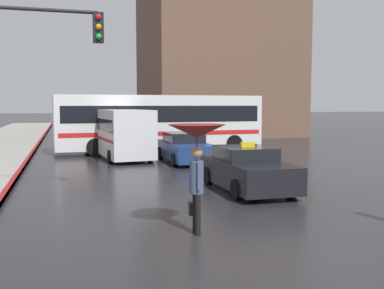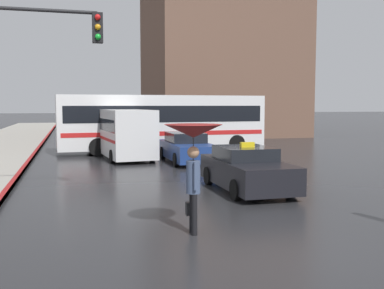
{
  "view_description": "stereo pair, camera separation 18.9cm",
  "coord_description": "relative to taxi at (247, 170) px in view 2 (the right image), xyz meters",
  "views": [
    {
      "loc": [
        -3.31,
        -7.16,
        2.68
      ],
      "look_at": [
        0.65,
        6.81,
        1.4
      ],
      "focal_mm": 42.0,
      "sensor_mm": 36.0,
      "label": 1
    },
    {
      "loc": [
        -3.13,
        -7.21,
        2.68
      ],
      "look_at": [
        0.65,
        6.81,
        1.4
      ],
      "focal_mm": 42.0,
      "sensor_mm": 36.0,
      "label": 2
    }
  ],
  "objects": [
    {
      "name": "ground_plane",
      "position": [
        -2.17,
        -5.85,
        -0.65
      ],
      "size": [
        300.0,
        300.0,
        0.0
      ],
      "primitive_type": "plane",
      "color": "#262628"
    },
    {
      "name": "taxi",
      "position": [
        0.0,
        0.0,
        0.0
      ],
      "size": [
        1.91,
        4.23,
        1.52
      ],
      "rotation": [
        0.0,
        0.0,
        3.14
      ],
      "color": "black",
      "rests_on": "ground_plane"
    },
    {
      "name": "pedestrian_with_umbrella",
      "position": [
        -2.89,
        -4.21,
        1.26
      ],
      "size": [
        1.2,
        1.2,
        2.28
      ],
      "rotation": [
        0.0,
        0.0,
        1.52
      ],
      "color": "black",
      "rests_on": "ground_plane"
    },
    {
      "name": "city_bus",
      "position": [
        -0.24,
        12.2,
        1.14
      ],
      "size": [
        11.8,
        3.12,
        3.22
      ],
      "rotation": [
        0.0,
        0.0,
        -1.52
      ],
      "color": "silver",
      "rests_on": "ground_plane"
    },
    {
      "name": "traffic_light",
      "position": [
        -6.4,
        -0.36,
        3.16
      ],
      "size": [
        3.44,
        0.38,
        5.48
      ],
      "color": "black",
      "rests_on": "ground_plane"
    },
    {
      "name": "sedan_red",
      "position": [
        -0.05,
        7.45,
        -0.0
      ],
      "size": [
        1.91,
        4.8,
        1.37
      ],
      "rotation": [
        0.0,
        0.0,
        3.14
      ],
      "color": "navy",
      "rests_on": "ground_plane"
    },
    {
      "name": "ambulance_van",
      "position": [
        -2.71,
        9.46,
        0.71
      ],
      "size": [
        2.53,
        5.49,
        2.45
      ],
      "rotation": [
        0.0,
        0.0,
        3.24
      ],
      "color": "silver",
      "rests_on": "ground_plane"
    }
  ]
}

